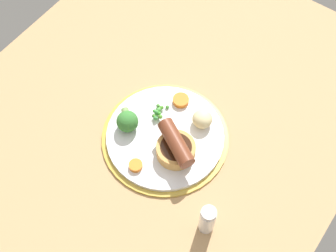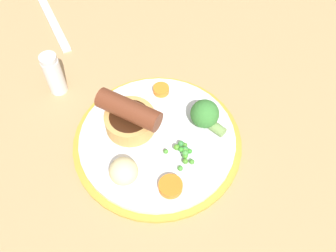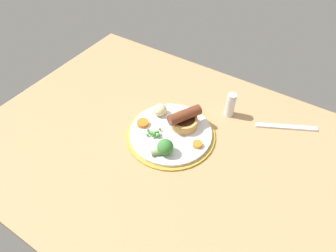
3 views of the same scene
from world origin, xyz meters
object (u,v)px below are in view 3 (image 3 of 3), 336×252
(salt_shaker, at_px, (230,105))
(fork, at_px, (286,127))
(sausage_pudding, at_px, (184,119))
(potato_chunk_0, at_px, (160,110))
(pea_pile, at_px, (154,133))
(dinner_plate, at_px, (170,133))
(carrot_slice_1, at_px, (143,123))
(broccoli_floret_near, at_px, (165,147))
(carrot_slice_0, at_px, (197,144))

(salt_shaker, bearing_deg, fork, -166.72)
(sausage_pudding, height_order, salt_shaker, salt_shaker)
(potato_chunk_0, bearing_deg, pea_pile, 112.88)
(salt_shaker, bearing_deg, dinner_plate, 58.07)
(carrot_slice_1, bearing_deg, salt_shaker, -134.94)
(carrot_slice_1, bearing_deg, potato_chunk_0, -105.05)
(broccoli_floret_near, distance_m, potato_chunk_0, 0.15)
(potato_chunk_0, distance_m, carrot_slice_1, 0.07)
(pea_pile, distance_m, carrot_slice_0, 0.13)
(dinner_plate, xyz_separation_m, salt_shaker, (-0.11, -0.17, 0.03))
(broccoli_floret_near, bearing_deg, potato_chunk_0, 80.64)
(sausage_pudding, relative_size, carrot_slice_0, 3.82)
(dinner_plate, xyz_separation_m, potato_chunk_0, (0.07, -0.05, 0.03))
(pea_pile, xyz_separation_m, potato_chunk_0, (0.04, -0.08, 0.01))
(broccoli_floret_near, bearing_deg, salt_shaker, 24.34)
(carrot_slice_0, distance_m, fork, 0.29)
(sausage_pudding, distance_m, carrot_slice_0, 0.09)
(dinner_plate, xyz_separation_m, fork, (-0.28, -0.21, -0.00))
(potato_chunk_0, bearing_deg, salt_shaker, -144.01)
(pea_pile, distance_m, carrot_slice_1, 0.06)
(pea_pile, height_order, potato_chunk_0, potato_chunk_0)
(dinner_plate, relative_size, potato_chunk_0, 6.26)
(broccoli_floret_near, bearing_deg, carrot_slice_0, -0.18)
(carrot_slice_1, bearing_deg, sausage_pudding, -149.27)
(dinner_plate, distance_m, potato_chunk_0, 0.08)
(sausage_pudding, bearing_deg, carrot_slice_1, -30.96)
(sausage_pudding, height_order, broccoli_floret_near, sausage_pudding)
(fork, bearing_deg, dinner_plate, 10.56)
(dinner_plate, bearing_deg, broccoli_floret_near, 110.73)
(dinner_plate, xyz_separation_m, carrot_slice_1, (0.08, 0.02, 0.01))
(dinner_plate, bearing_deg, salt_shaker, -121.93)
(potato_chunk_0, height_order, carrot_slice_1, potato_chunk_0)
(broccoli_floret_near, distance_m, salt_shaker, 0.26)
(pea_pile, bearing_deg, dinner_plate, -128.54)
(fork, bearing_deg, salt_shaker, -13.52)
(dinner_plate, height_order, pea_pile, pea_pile)
(pea_pile, height_order, carrot_slice_1, pea_pile)
(potato_chunk_0, distance_m, salt_shaker, 0.22)
(sausage_pudding, relative_size, carrot_slice_1, 2.99)
(fork, bearing_deg, broccoli_floret_near, 22.08)
(dinner_plate, distance_m, carrot_slice_1, 0.09)
(pea_pile, relative_size, fork, 0.26)
(carrot_slice_0, height_order, fork, carrot_slice_0)
(potato_chunk_0, bearing_deg, broccoli_floret_near, 128.48)
(broccoli_floret_near, bearing_deg, pea_pile, 101.71)
(dinner_plate, distance_m, salt_shaker, 0.21)
(carrot_slice_1, bearing_deg, pea_pile, 160.44)
(dinner_plate, height_order, carrot_slice_0, carrot_slice_0)
(broccoli_floret_near, relative_size, fork, 0.31)
(sausage_pudding, height_order, fork, sausage_pudding)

